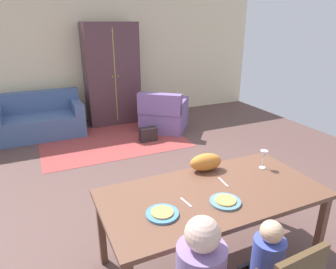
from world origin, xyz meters
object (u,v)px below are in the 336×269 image
Objects in this scene: armoire at (112,74)px; handbag at (148,134)px; plate_near_man at (162,214)px; armchair at (164,115)px; plate_near_child at (225,202)px; dining_table at (213,199)px; wine_glass at (264,156)px; couch at (40,120)px; cat at (206,162)px.

handbag is at bearing -79.30° from armoire.
armchair reaches higher than plate_near_man.
plate_near_man is 1.00× the size of plate_near_child.
dining_table is at bearing -93.97° from armoire.
dining_table is 5.95× the size of handbag.
plate_near_man is 1.34× the size of wine_glass.
couch reaches higher than handbag.
plate_near_man reaches higher than handbag.
plate_near_child is at bearing -74.61° from couch.
armchair is 3.76× the size of handbag.
armoire is (-0.78, 0.95, 0.73)m from armchair.
plate_near_child is at bearing -90.00° from dining_table.
plate_near_child reaches higher than dining_table.
couch is 2.15m from handbag.
couch is at bearing 147.26° from handbag.
handbag is (0.27, -1.41, -0.92)m from armoire.
plate_near_man is 0.78× the size of cat.
armoire reaches higher than wine_glass.
wine_glass is 0.58× the size of cat.
plate_near_child is (0.52, -0.06, 0.00)m from plate_near_man.
armchair reaches higher than dining_table.
dining_table is at bearing -165.28° from wine_glass.
cat reaches higher than plate_near_man.
plate_near_child is at bearing -106.36° from armchair.
cat is at bearing -70.55° from couch.
handbag is (-0.52, -0.46, -0.19)m from armchair.
armchair is 1.43m from armoire.
plate_near_child is 0.78× the size of cat.
wine_glass reaches higher than cat.
wine_glass reaches higher than plate_near_child.
wine_glass reaches higher than plate_near_man.
wine_glass is 3.45m from armchair.
plate_near_man is 0.12× the size of armoire.
couch reaches higher than plate_near_child.
dining_table is 1.58× the size of armchair.
armoire is (0.84, 4.63, 0.28)m from plate_near_man.
armoire is (0.31, 4.51, 0.36)m from dining_table.
wine_glass is at bearing 14.72° from dining_table.
cat is at bearing 36.23° from plate_near_man.
wine_glass is at bearing -85.09° from armoire.
plate_near_man is 0.84m from cat.
plate_near_man is 0.16× the size of couch.
armoire is (0.31, 4.69, 0.28)m from plate_near_child.
couch is 1.72m from armoire.
plate_near_child is 0.12× the size of armoire.
armoire is 6.56× the size of handbag.
handbag is (0.58, 3.28, -0.64)m from plate_near_child.
armchair is at bearing 41.55° from handbag.
armoire is (0.16, 4.13, 0.20)m from cat.
handbag is at bearing 79.40° from dining_table.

